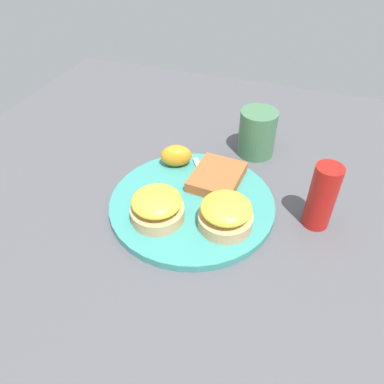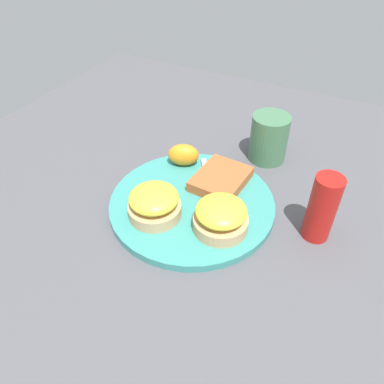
{
  "view_description": "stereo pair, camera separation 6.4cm",
  "coord_description": "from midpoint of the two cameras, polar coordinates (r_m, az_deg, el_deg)",
  "views": [
    {
      "loc": [
        -0.46,
        -0.16,
        0.45
      ],
      "look_at": [
        0.0,
        0.0,
        0.03
      ],
      "focal_mm": 35.0,
      "sensor_mm": 36.0,
      "label": 1
    },
    {
      "loc": [
        -0.43,
        -0.22,
        0.45
      ],
      "look_at": [
        0.0,
        0.0,
        0.03
      ],
      "focal_mm": 35.0,
      "sensor_mm": 36.0,
      "label": 2
    }
  ],
  "objects": [
    {
      "name": "hashbrown_patty",
      "position": [
        0.69,
        1.19,
        2.22
      ],
      "size": [
        0.11,
        0.09,
        0.02
      ],
      "primitive_type": "cube",
      "rotation": [
        0.0,
        0.0,
        -0.08
      ],
      "color": "#AF572D",
      "rests_on": "plate"
    },
    {
      "name": "sandwich_benedict_left",
      "position": [
        0.61,
        -8.35,
        -2.34
      ],
      "size": [
        0.09,
        0.09,
        0.05
      ],
      "color": "tan",
      "rests_on": "plate"
    },
    {
      "name": "orange_wedge",
      "position": [
        0.73,
        -4.98,
        5.43
      ],
      "size": [
        0.06,
        0.07,
        0.04
      ],
      "primitive_type": "ellipsoid",
      "rotation": [
        0.0,
        0.0,
        1.95
      ],
      "color": "orange",
      "rests_on": "plate"
    },
    {
      "name": "sandwich_benedict_right",
      "position": [
        0.59,
        2.1,
        -3.45
      ],
      "size": [
        0.09,
        0.09,
        0.05
      ],
      "color": "tan",
      "rests_on": "plate"
    },
    {
      "name": "condiment_bottle",
      "position": [
        0.62,
        16.45,
        -0.82
      ],
      "size": [
        0.04,
        0.04,
        0.12
      ],
      "primitive_type": "cylinder",
      "color": "#B21914",
      "rests_on": "ground_plane"
    },
    {
      "name": "cup",
      "position": [
        0.78,
        7.58,
        8.88
      ],
      "size": [
        0.11,
        0.07,
        0.1
      ],
      "color": "#42704C",
      "rests_on": "ground_plane"
    },
    {
      "name": "plate",
      "position": [
        0.66,
        -2.78,
        -1.9
      ],
      "size": [
        0.29,
        0.29,
        0.01
      ],
      "primitive_type": "cylinder",
      "color": "teal",
      "rests_on": "ground_plane"
    },
    {
      "name": "fork",
      "position": [
        0.66,
        0.11,
        -0.35
      ],
      "size": [
        0.17,
        0.12,
        0.0
      ],
      "color": "silver",
      "rests_on": "plate"
    },
    {
      "name": "ground_plane",
      "position": [
        0.66,
        -2.76,
        -2.34
      ],
      "size": [
        1.1,
        1.1,
        0.0
      ],
      "primitive_type": "plane",
      "color": "#4C4C51"
    }
  ]
}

